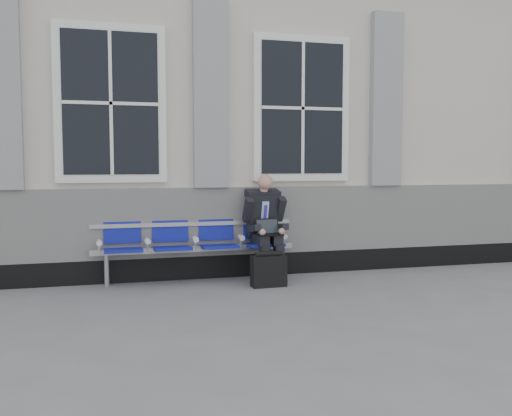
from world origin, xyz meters
name	(u,v)px	position (x,y,z in m)	size (l,w,h in m)	color
ground	(315,299)	(0.00, 0.00, 0.00)	(70.00, 70.00, 0.00)	slate
station_building	(240,121)	(-0.02, 3.47, 2.22)	(14.40, 4.40, 4.49)	beige
bench	(195,238)	(-1.14, 1.32, 0.55)	(2.60, 0.47, 0.91)	#9EA0A3
businessman	(265,222)	(-0.24, 1.19, 0.75)	(0.55, 0.74, 1.37)	black
briefcase	(269,270)	(-0.32, 0.75, 0.20)	(0.43, 0.19, 0.44)	black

